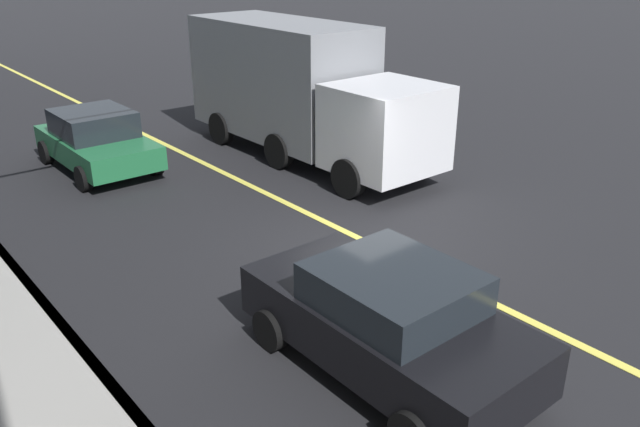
{
  "coord_description": "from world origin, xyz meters",
  "views": [
    {
      "loc": [
        -7.83,
        7.68,
        5.26
      ],
      "look_at": [
        -0.93,
        1.99,
        1.47
      ],
      "focal_mm": 35.95,
      "sensor_mm": 36.0,
      "label": 1
    }
  ],
  "objects_px": {
    "truck_gray": "(299,89)",
    "traffic_light_mast": "(67,28)",
    "car_green": "(96,140)",
    "car_black": "(388,319)"
  },
  "relations": [
    {
      "from": "truck_gray",
      "to": "traffic_light_mast",
      "type": "height_order",
      "value": "traffic_light_mast"
    },
    {
      "from": "truck_gray",
      "to": "car_black",
      "type": "bearing_deg",
      "value": 149.04
    },
    {
      "from": "car_black",
      "to": "car_green",
      "type": "bearing_deg",
      "value": -1.51
    },
    {
      "from": "truck_gray",
      "to": "car_green",
      "type": "bearing_deg",
      "value": 63.51
    },
    {
      "from": "traffic_light_mast",
      "to": "car_green",
      "type": "bearing_deg",
      "value": -22.2
    },
    {
      "from": "car_black",
      "to": "traffic_light_mast",
      "type": "distance_m",
      "value": 7.08
    },
    {
      "from": "truck_gray",
      "to": "traffic_light_mast",
      "type": "xyz_separation_m",
      "value": [
        -1.99,
        6.35,
        2.19
      ]
    },
    {
      "from": "traffic_light_mast",
      "to": "truck_gray",
      "type": "bearing_deg",
      "value": -72.62
    },
    {
      "from": "truck_gray",
      "to": "traffic_light_mast",
      "type": "relative_size",
      "value": 1.37
    },
    {
      "from": "car_green",
      "to": "car_black",
      "type": "distance_m",
      "value": 10.43
    }
  ]
}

